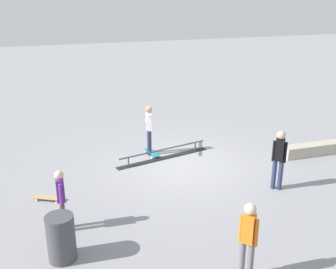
{
  "coord_description": "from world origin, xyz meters",
  "views": [
    {
      "loc": [
        3.84,
        10.7,
        5.22
      ],
      "look_at": [
        0.39,
        -0.21,
        1.0
      ],
      "focal_mm": 42.72,
      "sensor_mm": 36.0,
      "label": 1
    }
  ],
  "objects_px": {
    "loose_skateboard_natural": "(48,198)",
    "grind_rail": "(163,154)",
    "skateboard_main": "(152,153)",
    "bystander_purple_shirt": "(61,197)",
    "skate_ledge": "(313,149)",
    "bystander_black_shirt": "(279,157)",
    "trash_bin": "(61,238)",
    "skater_main": "(149,126)",
    "bystander_orange_shirt": "(248,237)"
  },
  "relations": [
    {
      "from": "loose_skateboard_natural",
      "to": "grind_rail",
      "type": "bearing_deg",
      "value": 52.69
    },
    {
      "from": "skateboard_main",
      "to": "loose_skateboard_natural",
      "type": "distance_m",
      "value": 3.99
    },
    {
      "from": "bystander_purple_shirt",
      "to": "skateboard_main",
      "type": "bearing_deg",
      "value": -38.55
    },
    {
      "from": "skate_ledge",
      "to": "bystander_black_shirt",
      "type": "relative_size",
      "value": 1.25
    },
    {
      "from": "bystander_purple_shirt",
      "to": "skate_ledge",
      "type": "bearing_deg",
      "value": -74.39
    },
    {
      "from": "skate_ledge",
      "to": "loose_skateboard_natural",
      "type": "xyz_separation_m",
      "value": [
        8.47,
        0.51,
        -0.11
      ]
    },
    {
      "from": "bystander_purple_shirt",
      "to": "trash_bin",
      "type": "distance_m",
      "value": 1.13
    },
    {
      "from": "loose_skateboard_natural",
      "to": "bystander_black_shirt",
      "type": "bearing_deg",
      "value": 16.15
    },
    {
      "from": "skater_main",
      "to": "bystander_purple_shirt",
      "type": "bearing_deg",
      "value": 162.89
    },
    {
      "from": "skate_ledge",
      "to": "skateboard_main",
      "type": "distance_m",
      "value": 5.33
    },
    {
      "from": "skate_ledge",
      "to": "bystander_purple_shirt",
      "type": "xyz_separation_m",
      "value": [
        8.15,
        2.01,
        0.65
      ]
    },
    {
      "from": "loose_skateboard_natural",
      "to": "trash_bin",
      "type": "xyz_separation_m",
      "value": [
        -0.22,
        2.57,
        0.42
      ]
    },
    {
      "from": "skater_main",
      "to": "bystander_purple_shirt",
      "type": "xyz_separation_m",
      "value": [
        3.02,
        3.71,
        -0.13
      ]
    },
    {
      "from": "bystander_purple_shirt",
      "to": "loose_skateboard_natural",
      "type": "xyz_separation_m",
      "value": [
        0.31,
        -1.5,
        -0.77
      ]
    },
    {
      "from": "skate_ledge",
      "to": "bystander_purple_shirt",
      "type": "relative_size",
      "value": 1.42
    },
    {
      "from": "grind_rail",
      "to": "bystander_orange_shirt",
      "type": "distance_m",
      "value": 5.99
    },
    {
      "from": "skater_main",
      "to": "skateboard_main",
      "type": "bearing_deg",
      "value": -129.32
    },
    {
      "from": "loose_skateboard_natural",
      "to": "trash_bin",
      "type": "bearing_deg",
      "value": -57.55
    },
    {
      "from": "skate_ledge",
      "to": "trash_bin",
      "type": "xyz_separation_m",
      "value": [
        8.25,
        3.08,
        0.31
      ]
    },
    {
      "from": "skater_main",
      "to": "trash_bin",
      "type": "distance_m",
      "value": 5.73
    },
    {
      "from": "grind_rail",
      "to": "loose_skateboard_natural",
      "type": "bearing_deg",
      "value": 11.96
    },
    {
      "from": "skater_main",
      "to": "bystander_black_shirt",
      "type": "distance_m",
      "value": 4.36
    },
    {
      "from": "skateboard_main",
      "to": "bystander_black_shirt",
      "type": "distance_m",
      "value": 4.35
    },
    {
      "from": "bystander_purple_shirt",
      "to": "loose_skateboard_natural",
      "type": "distance_m",
      "value": 1.71
    },
    {
      "from": "bystander_black_shirt",
      "to": "bystander_purple_shirt",
      "type": "xyz_separation_m",
      "value": [
        5.71,
        0.28,
        -0.12
      ]
    },
    {
      "from": "skateboard_main",
      "to": "bystander_purple_shirt",
      "type": "distance_m",
      "value": 4.81
    },
    {
      "from": "bystander_orange_shirt",
      "to": "bystander_black_shirt",
      "type": "xyz_separation_m",
      "value": [
        -2.53,
        -3.0,
        0.04
      ]
    },
    {
      "from": "skate_ledge",
      "to": "bystander_purple_shirt",
      "type": "height_order",
      "value": "bystander_purple_shirt"
    },
    {
      "from": "skateboard_main",
      "to": "loose_skateboard_natural",
      "type": "relative_size",
      "value": 1.03
    },
    {
      "from": "grind_rail",
      "to": "bystander_black_shirt",
      "type": "relative_size",
      "value": 1.92
    },
    {
      "from": "grind_rail",
      "to": "skate_ledge",
      "type": "bearing_deg",
      "value": 152.86
    },
    {
      "from": "trash_bin",
      "to": "bystander_orange_shirt",
      "type": "bearing_deg",
      "value": 153.2
    },
    {
      "from": "bystander_black_shirt",
      "to": "trash_bin",
      "type": "xyz_separation_m",
      "value": [
        5.8,
        1.35,
        -0.46
      ]
    },
    {
      "from": "bystander_purple_shirt",
      "to": "bystander_orange_shirt",
      "type": "bearing_deg",
      "value": -128.86
    },
    {
      "from": "bystander_black_shirt",
      "to": "bystander_purple_shirt",
      "type": "bearing_deg",
      "value": -138.28
    },
    {
      "from": "bystander_black_shirt",
      "to": "trash_bin",
      "type": "height_order",
      "value": "bystander_black_shirt"
    },
    {
      "from": "skater_main",
      "to": "bystander_orange_shirt",
      "type": "height_order",
      "value": "skater_main"
    },
    {
      "from": "bystander_orange_shirt",
      "to": "loose_skateboard_natural",
      "type": "xyz_separation_m",
      "value": [
        3.48,
        -4.22,
        -0.84
      ]
    },
    {
      "from": "skate_ledge",
      "to": "loose_skateboard_natural",
      "type": "height_order",
      "value": "skate_ledge"
    },
    {
      "from": "trash_bin",
      "to": "grind_rail",
      "type": "bearing_deg",
      "value": -128.83
    },
    {
      "from": "skate_ledge",
      "to": "bystander_orange_shirt",
      "type": "distance_m",
      "value": 6.91
    },
    {
      "from": "skate_ledge",
      "to": "trash_bin",
      "type": "bearing_deg",
      "value": 20.47
    },
    {
      "from": "loose_skateboard_natural",
      "to": "skateboard_main",
      "type": "bearing_deg",
      "value": 59.68
    },
    {
      "from": "skateboard_main",
      "to": "loose_skateboard_natural",
      "type": "bearing_deg",
      "value": 112.03
    },
    {
      "from": "skate_ledge",
      "to": "bystander_orange_shirt",
      "type": "height_order",
      "value": "bystander_orange_shirt"
    },
    {
      "from": "skater_main",
      "to": "skate_ledge",
      "type": "bearing_deg",
      "value": -86.33
    },
    {
      "from": "bystander_purple_shirt",
      "to": "bystander_black_shirt",
      "type": "bearing_deg",
      "value": -85.45
    },
    {
      "from": "skater_main",
      "to": "loose_skateboard_natural",
      "type": "height_order",
      "value": "skater_main"
    },
    {
      "from": "grind_rail",
      "to": "skateboard_main",
      "type": "xyz_separation_m",
      "value": [
        0.28,
        -0.41,
        -0.07
      ]
    },
    {
      "from": "skateboard_main",
      "to": "bystander_purple_shirt",
      "type": "xyz_separation_m",
      "value": [
        3.07,
        3.62,
        0.77
      ]
    }
  ]
}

